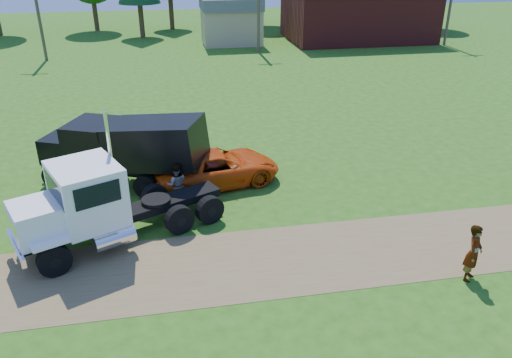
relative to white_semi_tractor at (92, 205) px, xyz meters
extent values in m
plane|color=#275011|center=(6.27, -2.22, -1.61)|extent=(140.00, 140.00, 0.00)
cube|color=brown|center=(6.27, -2.22, -1.60)|extent=(120.00, 4.20, 0.01)
cube|color=black|center=(1.08, 0.52, -0.79)|extent=(7.39, 4.08, 0.31)
cylinder|color=black|center=(-1.17, -1.71, -1.05)|extent=(1.17, 0.80, 1.13)
cylinder|color=black|center=(-1.17, -1.71, -1.05)|extent=(0.52, 0.51, 0.39)
cylinder|color=black|center=(-2.08, 0.28, -1.05)|extent=(1.17, 0.80, 1.13)
cylinder|color=black|center=(-2.08, 0.28, -1.05)|extent=(0.52, 0.51, 0.39)
cylinder|color=black|center=(3.02, 0.21, -1.05)|extent=(1.17, 0.80, 1.13)
cylinder|color=black|center=(3.02, 0.21, -1.05)|extent=(0.52, 0.51, 0.39)
cylinder|color=black|center=(2.11, 2.20, -1.05)|extent=(1.17, 0.80, 1.13)
cylinder|color=black|center=(2.11, 2.20, -1.05)|extent=(0.52, 0.51, 0.39)
cylinder|color=black|center=(4.23, 0.76, -1.05)|extent=(1.17, 0.80, 1.13)
cylinder|color=black|center=(4.23, 0.76, -1.05)|extent=(0.52, 0.51, 0.39)
cylinder|color=black|center=(3.32, 2.75, -1.05)|extent=(1.17, 0.80, 1.13)
cylinder|color=black|center=(3.32, 2.75, -1.05)|extent=(0.52, 0.51, 0.39)
cube|color=white|center=(-1.58, -0.69, -0.02)|extent=(2.40, 2.35, 1.23)
cube|color=white|center=(-2.42, -1.08, -0.07)|extent=(0.71, 1.43, 1.02)
cube|color=white|center=(-2.47, -1.10, -0.79)|extent=(1.12, 2.21, 0.31)
cube|color=white|center=(-0.09, -0.01, 0.49)|extent=(2.98, 3.13, 2.15)
cube|color=black|center=(-1.05, -0.45, 0.95)|extent=(0.90, 1.88, 0.87)
cube|color=black|center=(0.43, -1.14, 0.95)|extent=(1.41, 0.68, 0.77)
cube|color=black|center=(-0.61, 1.12, 0.95)|extent=(1.41, 0.68, 0.77)
cube|color=white|center=(-1.17, -1.71, -0.38)|extent=(1.31, 0.93, 0.10)
cube|color=white|center=(-2.08, 0.28, -0.38)|extent=(1.31, 0.93, 0.10)
cylinder|color=white|center=(0.73, -0.93, -0.89)|extent=(1.56, 1.16, 0.61)
cylinder|color=white|center=(0.75, 0.99, 0.75)|extent=(0.19, 0.19, 4.71)
cylinder|color=black|center=(2.19, 1.03, -0.55)|extent=(1.49, 1.49, 0.12)
cube|color=black|center=(0.71, 4.93, -0.84)|extent=(7.46, 3.93, 0.29)
cylinder|color=black|center=(-2.35, 5.14, -1.08)|extent=(1.11, 0.73, 1.06)
cylinder|color=black|center=(-2.35, 5.14, -1.08)|extent=(0.48, 0.47, 0.37)
cylinder|color=black|center=(-1.55, 7.00, -1.08)|extent=(1.11, 0.73, 1.06)
cylinder|color=black|center=(-1.55, 7.00, -1.08)|extent=(0.48, 0.47, 0.37)
cylinder|color=black|center=(1.72, 3.40, -1.08)|extent=(1.11, 0.73, 1.06)
cylinder|color=black|center=(1.72, 3.40, -1.08)|extent=(0.48, 0.47, 0.37)
cylinder|color=black|center=(2.52, 5.25, -1.08)|extent=(1.11, 0.73, 1.06)
cylinder|color=black|center=(2.52, 5.25, -1.08)|extent=(0.48, 0.47, 0.37)
cylinder|color=black|center=(2.88, 2.90, -1.08)|extent=(1.11, 0.73, 1.06)
cylinder|color=black|center=(2.88, 2.90, -1.08)|extent=(0.48, 0.47, 0.37)
cylinder|color=black|center=(3.67, 4.76, -1.08)|extent=(1.11, 0.73, 1.06)
cylinder|color=black|center=(3.67, 4.76, -1.08)|extent=(0.48, 0.47, 0.37)
cube|color=black|center=(-1.86, 6.04, -0.12)|extent=(2.24, 2.19, 1.16)
cube|color=white|center=(-2.66, 6.38, -0.16)|extent=(0.64, 1.36, 0.96)
cube|color=black|center=(-0.44, 5.43, 0.32)|extent=(2.68, 2.88, 1.93)
cube|color=black|center=(-1.31, 5.80, 0.75)|extent=(0.80, 1.79, 0.77)
cube|color=black|center=(2.30, 4.25, 0.56)|extent=(4.79, 3.79, 2.34)
imported|color=#D24409|center=(4.90, 4.18, -0.81)|extent=(6.18, 3.83, 1.60)
imported|color=#999999|center=(12.28, -4.42, -0.60)|extent=(0.86, 0.86, 2.01)
imported|color=#999999|center=(3.04, 2.55, -0.69)|extent=(0.91, 0.71, 1.84)
cube|color=maroon|center=(24.27, 37.78, 0.89)|extent=(15.00, 10.00, 5.00)
cube|color=tan|center=(10.27, 37.78, 0.19)|extent=(6.00, 5.00, 3.60)
cube|color=#5E5E63|center=(10.27, 37.78, 2.49)|extent=(6.20, 5.40, 1.20)
cylinder|color=#4C372B|center=(-7.73, 32.78, 2.89)|extent=(0.28, 0.28, 9.00)
cylinder|color=#4C372B|center=(12.27, 32.78, 2.89)|extent=(0.28, 0.28, 9.00)
cylinder|color=#4C372B|center=(32.27, 32.78, 2.89)|extent=(0.28, 0.28, 9.00)
cylinder|color=#3B2718|center=(-4.75, 49.09, 0.08)|extent=(0.56, 0.56, 3.38)
cylinder|color=#3B2718|center=(4.34, 48.57, 0.24)|extent=(0.56, 0.56, 3.70)
cylinder|color=#3B2718|center=(15.82, 49.37, 0.38)|extent=(0.56, 0.56, 3.98)
cylinder|color=#3B2718|center=(22.64, 46.01, 0.14)|extent=(0.56, 0.56, 3.50)
cylinder|color=#3B2718|center=(35.85, 43.56, -0.04)|extent=(0.56, 0.56, 3.14)
cylinder|color=#3B2718|center=(0.82, 43.55, 0.25)|extent=(0.56, 0.56, 3.71)
cylinder|color=#3B2718|center=(27.18, 47.51, 0.38)|extent=(0.56, 0.56, 3.98)
camera|label=1|loc=(2.91, -16.38, 8.56)|focal=35.00mm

